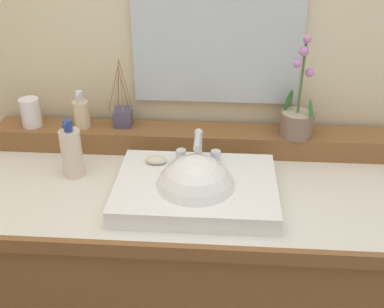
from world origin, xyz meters
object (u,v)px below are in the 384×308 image
sink_basin (196,192)px  soap_dispenser (81,113)px  tumbler_cup (31,112)px  reed_diffuser (123,116)px  soap_bar (156,160)px  lotion_bottle (72,152)px  potted_plant (297,118)px

sink_basin → soap_dispenser: bearing=144.4°
tumbler_cup → reed_diffuser: bearing=4.1°
soap_dispenser → reed_diffuser: size_ratio=0.55×
reed_diffuser → soap_dispenser: bearing=-170.9°
soap_bar → reed_diffuser: size_ratio=0.29×
soap_dispenser → reed_diffuser: 0.14m
sink_basin → lotion_bottle: (-0.40, 0.11, 0.06)m
sink_basin → soap_bar: 0.18m
lotion_bottle → reed_diffuser: bearing=60.0°
potted_plant → lotion_bottle: potted_plant is taller
reed_diffuser → soap_bar: bearing=-55.9°
reed_diffuser → potted_plant: bearing=-2.9°
soap_dispenser → tumbler_cup: 0.18m
potted_plant → soap_dispenser: 0.75m
sink_basin → reed_diffuser: size_ratio=1.97×
soap_bar → reed_diffuser: 0.27m
potted_plant → soap_dispenser: size_ratio=2.58×
sink_basin → soap_bar: (-0.13, 0.11, 0.04)m
tumbler_cup → lotion_bottle: (0.20, -0.19, -0.04)m
sink_basin → tumbler_cup: bearing=153.5°
soap_dispenser → lotion_bottle: 0.20m
soap_dispenser → lotion_bottle: bearing=-85.0°
soap_dispenser → lotion_bottle: (0.02, -0.19, -0.05)m
potted_plant → reed_diffuser: (-0.60, 0.03, -0.03)m
lotion_bottle → soap_dispenser: bearing=95.0°
sink_basin → soap_bar: bearing=141.1°
soap_bar → reed_diffuser: (-0.15, 0.22, 0.05)m
tumbler_cup → sink_basin: bearing=-26.5°
soap_dispenser → lotion_bottle: size_ratio=0.68×
sink_basin → lotion_bottle: bearing=165.0°
soap_bar → potted_plant: bearing=22.2°
tumbler_cup → reed_diffuser: 0.32m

